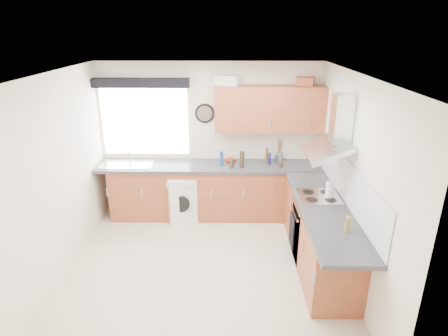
{
  "coord_description": "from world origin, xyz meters",
  "views": [
    {
      "loc": [
        0.31,
        -4.15,
        2.99
      ],
      "look_at": [
        0.25,
        0.85,
        1.1
      ],
      "focal_mm": 30.0,
      "sensor_mm": 36.0,
      "label": 1
    }
  ],
  "objects_px": {
    "oven": "(316,229)",
    "extractor_hood": "(334,133)",
    "washing_machine": "(183,197)",
    "upper_cabinets": "(270,109)"
  },
  "relations": [
    {
      "from": "oven",
      "to": "upper_cabinets",
      "type": "xyz_separation_m",
      "value": [
        -0.55,
        1.32,
        1.38
      ]
    },
    {
      "from": "oven",
      "to": "extractor_hood",
      "type": "relative_size",
      "value": 1.09
    },
    {
      "from": "extractor_hood",
      "to": "upper_cabinets",
      "type": "bearing_deg",
      "value": 116.13
    },
    {
      "from": "oven",
      "to": "extractor_hood",
      "type": "distance_m",
      "value": 1.35
    },
    {
      "from": "washing_machine",
      "to": "upper_cabinets",
      "type": "bearing_deg",
      "value": -9.77
    },
    {
      "from": "extractor_hood",
      "to": "upper_cabinets",
      "type": "distance_m",
      "value": 1.48
    },
    {
      "from": "oven",
      "to": "washing_machine",
      "type": "xyz_separation_m",
      "value": [
        -1.93,
        1.1,
        -0.04
      ]
    },
    {
      "from": "washing_machine",
      "to": "extractor_hood",
      "type": "bearing_deg",
      "value": -47.5
    },
    {
      "from": "extractor_hood",
      "to": "washing_machine",
      "type": "bearing_deg",
      "value": 151.53
    },
    {
      "from": "upper_cabinets",
      "to": "oven",
      "type": "bearing_deg",
      "value": -67.46
    }
  ]
}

